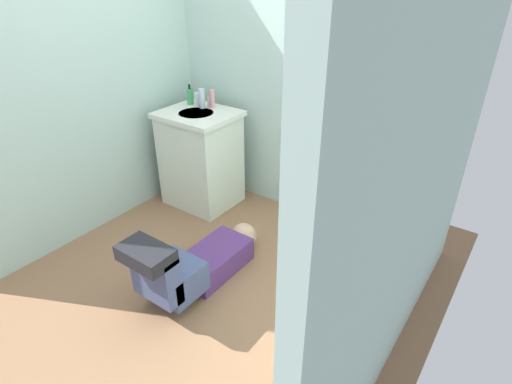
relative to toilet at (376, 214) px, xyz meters
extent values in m
cube|color=#8C6446|center=(-0.79, -0.77, -0.39)|extent=(2.77, 3.09, 0.04)
cube|color=#ACC9BF|center=(-0.79, 0.31, 0.83)|extent=(2.43, 0.08, 2.40)
cube|color=#ACC9BF|center=(-1.97, -0.77, 0.83)|extent=(0.08, 2.09, 2.40)
cube|color=#ACC9BF|center=(0.38, -0.77, 0.83)|extent=(0.08, 2.09, 2.40)
cube|color=silver|center=(0.00, -0.04, -0.18)|extent=(0.22, 0.30, 0.38)
cylinder|color=silver|center=(0.00, -0.10, 0.01)|extent=(0.35, 0.35, 0.08)
cube|color=silver|center=(0.00, 0.09, 0.18)|extent=(0.34, 0.17, 0.34)
cube|color=silver|center=(0.00, 0.09, 0.37)|extent=(0.36, 0.19, 0.03)
cube|color=silver|center=(-1.51, -0.09, 0.02)|extent=(0.56, 0.48, 0.78)
cube|color=silver|center=(-1.51, -0.09, 0.43)|extent=(0.60, 0.52, 0.04)
cylinder|color=silver|center=(-1.51, -0.11, 0.43)|extent=(0.28, 0.28, 0.05)
cylinder|color=silver|center=(-1.51, 0.05, 0.50)|extent=(0.02, 0.02, 0.10)
cube|color=#512D6B|center=(-0.81, -0.76, -0.28)|extent=(0.29, 0.52, 0.17)
sphere|color=tan|center=(-0.81, -0.43, -0.27)|extent=(0.19, 0.19, 0.19)
cube|color=#445079|center=(-0.81, -1.12, -0.19)|extent=(0.31, 0.28, 0.20)
cube|color=#445079|center=(-0.81, -1.26, -0.07)|extent=(0.31, 0.12, 0.32)
cube|color=black|center=(-0.81, -1.30, 0.11)|extent=(0.31, 0.19, 0.09)
cylinder|color=#512D6B|center=(-1.00, -0.60, -0.31)|extent=(0.08, 0.30, 0.08)
cube|color=silver|center=(-0.05, 0.09, 0.43)|extent=(0.22, 0.11, 0.10)
cube|color=#B22D3F|center=(0.10, 0.09, 0.44)|extent=(0.12, 0.09, 0.11)
cylinder|color=#409A5A|center=(-1.70, 0.03, 0.52)|extent=(0.06, 0.06, 0.13)
cylinder|color=black|center=(-1.70, 0.03, 0.60)|extent=(0.02, 0.02, 0.04)
cylinder|color=silver|center=(-1.61, 0.02, 0.51)|extent=(0.05, 0.05, 0.11)
cylinder|color=silver|center=(-1.55, 0.01, 0.53)|extent=(0.05, 0.05, 0.16)
cylinder|color=pink|center=(-1.48, 0.06, 0.53)|extent=(0.04, 0.04, 0.15)
cylinder|color=white|center=(-0.30, -0.32, -0.26)|extent=(0.11, 0.11, 0.22)
camera|label=1|loc=(0.71, -2.40, 1.50)|focal=28.82mm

